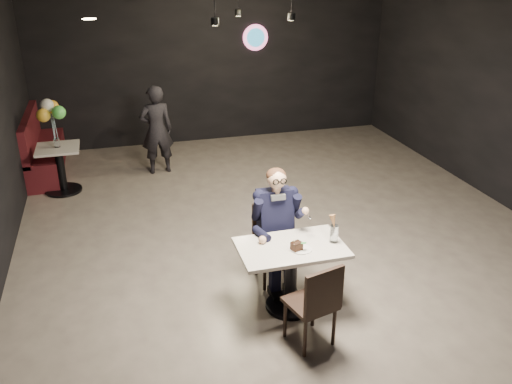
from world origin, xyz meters
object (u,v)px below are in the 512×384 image
object	(u,v)px
sundae_glass	(334,234)
balloon_vase	(57,143)
main_table	(290,277)
seated_man	(275,225)
booth_bench	(44,143)
chair_far	(275,245)
side_table	(61,168)
passerby	(157,130)
chair_near	(310,301)

from	to	relation	value
sundae_glass	balloon_vase	xyz separation A→B (m)	(-2.94, 3.96, -0.03)
main_table	seated_man	distance (m)	0.65
sundae_glass	booth_bench	world-z (taller)	booth_bench
chair_far	booth_bench	bearing A→B (deg)	122.46
sundae_glass	side_table	bearing A→B (deg)	126.57
chair_far	passerby	xyz separation A→B (m)	(-0.90, 3.82, 0.30)
chair_near	seated_man	size ratio (longest dim) A/B	0.64
booth_bench	balloon_vase	size ratio (longest dim) A/B	14.97
main_table	balloon_vase	world-z (taller)	balloon_vase
main_table	chair_far	world-z (taller)	chair_far
side_table	passerby	distance (m)	1.68
passerby	seated_man	bearing A→B (deg)	98.19
booth_bench	passerby	bearing A→B (deg)	-16.51
balloon_vase	passerby	distance (m)	1.64
sundae_glass	booth_bench	xyz separation A→B (m)	(-3.24, 4.96, -0.33)
main_table	seated_man	size ratio (longest dim) A/B	0.76
chair_far	seated_man	xyz separation A→B (m)	(0.00, 0.00, 0.26)
chair_far	passerby	bearing A→B (deg)	103.32
seated_man	balloon_vase	bearing A→B (deg)	126.34
passerby	side_table	bearing A→B (deg)	10.55
main_table	booth_bench	distance (m)	5.66
seated_man	passerby	xyz separation A→B (m)	(-0.90, 3.82, 0.04)
chair_far	balloon_vase	world-z (taller)	chair_far
side_table	sundae_glass	bearing A→B (deg)	-53.43
sundae_glass	main_table	bearing A→B (deg)	175.81
main_table	chair_near	size ratio (longest dim) A/B	1.20
main_table	passerby	xyz separation A→B (m)	(-0.90, 4.37, 0.39)
booth_bench	side_table	xyz separation A→B (m)	(0.30, -1.00, -0.11)
main_table	chair_near	xyz separation A→B (m)	(-0.00, -0.58, 0.09)
main_table	side_table	distance (m)	4.64
sundae_glass	balloon_vase	size ratio (longest dim) A/B	1.38
main_table	chair_near	world-z (taller)	chair_near
chair_far	sundae_glass	size ratio (longest dim) A/B	4.82
chair_far	side_table	world-z (taller)	chair_far
chair_near	passerby	distance (m)	5.04
chair_far	balloon_vase	bearing A→B (deg)	126.34
main_table	sundae_glass	xyz separation A→B (m)	(0.45, -0.03, 0.47)
chair_near	side_table	distance (m)	5.14
passerby	balloon_vase	bearing A→B (deg)	10.55
balloon_vase	sundae_glass	bearing A→B (deg)	-53.43
seated_man	booth_bench	size ratio (longest dim) A/B	0.69
chair_near	seated_man	world-z (taller)	seated_man
chair_far	seated_man	distance (m)	0.26
main_table	side_table	world-z (taller)	side_table
sundae_glass	side_table	world-z (taller)	sundae_glass
main_table	booth_bench	bearing A→B (deg)	119.47
main_table	side_table	size ratio (longest dim) A/B	1.36
chair_near	booth_bench	distance (m)	6.17
booth_bench	balloon_vase	bearing A→B (deg)	-73.30
main_table	seated_man	world-z (taller)	seated_man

